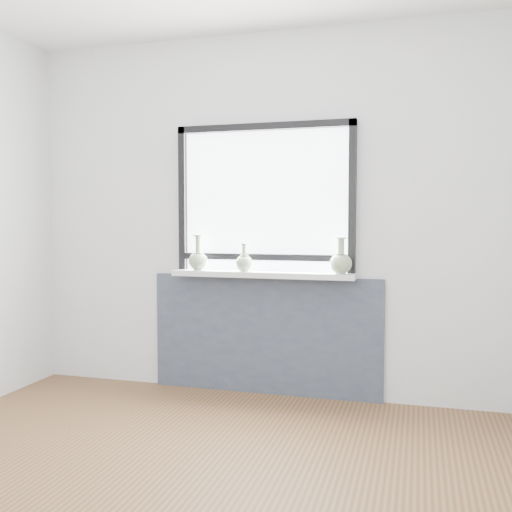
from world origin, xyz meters
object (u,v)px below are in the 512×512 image
(vase_a, at_px, (198,259))
(vase_c, at_px, (341,262))
(windowsill, at_px, (262,274))
(vase_b, at_px, (244,262))

(vase_a, bearing_deg, vase_c, -0.68)
(windowsill, xyz_separation_m, vase_a, (-0.48, -0.02, 0.10))
(vase_a, bearing_deg, windowsill, 1.85)
(windowsill, relative_size, vase_b, 6.60)
(vase_b, bearing_deg, vase_a, -179.70)
(windowsill, xyz_separation_m, vase_c, (0.56, -0.03, 0.10))
(windowsill, height_order, vase_b, vase_b)
(windowsill, height_order, vase_c, vase_c)
(vase_a, height_order, vase_b, vase_a)
(vase_b, bearing_deg, windowsill, 6.02)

